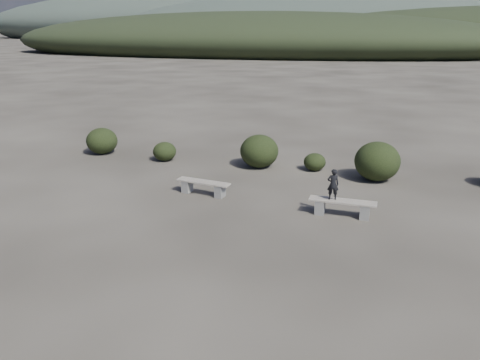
% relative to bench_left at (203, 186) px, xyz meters
% --- Properties ---
extents(ground, '(1200.00, 1200.00, 0.00)m').
position_rel_bench_left_xyz_m(ground, '(1.84, -4.86, -0.29)').
color(ground, '#2A2621').
rests_on(ground, ground).
extents(bench_left, '(1.93, 0.64, 0.47)m').
position_rel_bench_left_xyz_m(bench_left, '(0.00, 0.00, 0.00)').
color(bench_left, slate).
rests_on(bench_left, ground).
extents(bench_right, '(2.00, 0.44, 0.50)m').
position_rel_bench_left_xyz_m(bench_right, '(4.68, -0.59, 0.01)').
color(bench_right, slate).
rests_on(bench_right, ground).
extents(seated_person, '(0.39, 0.31, 0.95)m').
position_rel_bench_left_xyz_m(seated_person, '(4.36, -0.58, 0.69)').
color(seated_person, black).
rests_on(seated_person, bench_right).
extents(shrub_a, '(0.98, 0.98, 0.80)m').
position_rel_bench_left_xyz_m(shrub_a, '(-3.11, 3.52, 0.11)').
color(shrub_a, black).
rests_on(shrub_a, ground).
extents(shrub_b, '(1.55, 1.55, 1.33)m').
position_rel_bench_left_xyz_m(shrub_b, '(0.99, 3.75, 0.38)').
color(shrub_b, black).
rests_on(shrub_b, ground).
extents(shrub_c, '(0.87, 0.87, 0.70)m').
position_rel_bench_left_xyz_m(shrub_c, '(3.21, 3.91, 0.06)').
color(shrub_c, black).
rests_on(shrub_c, ground).
extents(shrub_d, '(1.66, 1.66, 1.45)m').
position_rel_bench_left_xyz_m(shrub_d, '(5.58, 3.33, 0.44)').
color(shrub_d, black).
rests_on(shrub_d, ground).
extents(shrub_f, '(1.37, 1.37, 1.16)m').
position_rel_bench_left_xyz_m(shrub_f, '(-6.31, 3.80, 0.29)').
color(shrub_f, black).
rests_on(shrub_f, ground).
extents(mountain_ridges, '(500.00, 400.00, 56.00)m').
position_rel_bench_left_xyz_m(mountain_ridges, '(-5.64, 334.20, 10.55)').
color(mountain_ridges, black).
rests_on(mountain_ridges, ground).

